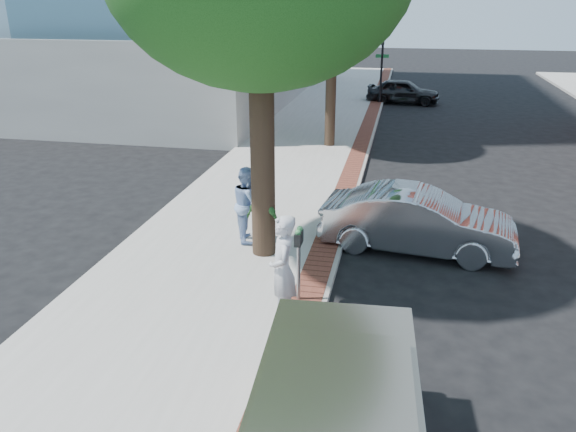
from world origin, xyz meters
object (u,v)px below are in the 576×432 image
(sedan_silver, at_px, (418,221))
(person_gray, at_px, (283,270))
(person_green, at_px, (263,220))
(bg_car, at_px, (403,91))
(parking_meter, at_px, (299,249))
(person_officer, at_px, (248,204))

(sedan_silver, bearing_deg, person_gray, 155.30)
(person_gray, distance_m, sedan_silver, 4.53)
(person_green, relative_size, bg_car, 0.40)
(parking_meter, distance_m, person_officer, 3.07)
(person_gray, distance_m, person_officer, 3.67)
(bg_car, bearing_deg, sedan_silver, -173.51)
(person_green, bearing_deg, person_officer, -25.06)
(person_officer, relative_size, bg_car, 0.45)
(sedan_silver, relative_size, bg_car, 1.11)
(parking_meter, xyz_separation_m, bg_car, (1.57, 22.79, -0.53))
(person_gray, distance_m, person_green, 2.87)
(sedan_silver, distance_m, bg_car, 19.71)
(person_green, bearing_deg, bg_car, -71.68)
(parking_meter, height_order, sedan_silver, parking_meter)
(person_green, distance_m, sedan_silver, 3.56)
(person_gray, xyz_separation_m, bg_car, (1.71, 23.55, -0.47))
(person_gray, height_order, sedan_silver, person_gray)
(bg_car, bearing_deg, person_gray, -179.49)
(person_gray, relative_size, person_green, 1.26)
(person_officer, xyz_separation_m, sedan_silver, (3.88, 0.52, -0.32))
(person_officer, height_order, sedan_silver, person_officer)
(person_gray, relative_size, bg_car, 0.50)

